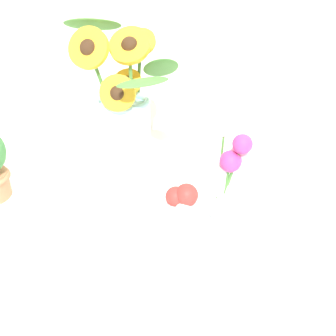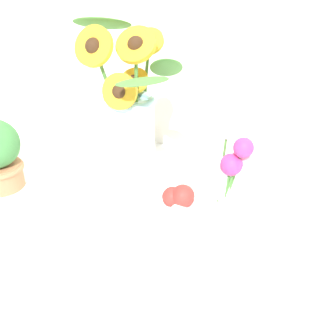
{
  "view_description": "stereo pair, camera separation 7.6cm",
  "coord_description": "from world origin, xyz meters",
  "px_view_note": "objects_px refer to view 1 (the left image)",
  "views": [
    {
      "loc": [
        0.1,
        -0.61,
        0.5
      ],
      "look_at": [
        -0.02,
        0.05,
        0.15
      ],
      "focal_mm": 42.0,
      "sensor_mm": 36.0,
      "label": 1
    },
    {
      "loc": [
        0.17,
        -0.59,
        0.5
      ],
      "look_at": [
        -0.02,
        0.05,
        0.15
      ],
      "focal_mm": 42.0,
      "sensor_mm": 36.0,
      "label": 2
    }
  ],
  "objects_px": {
    "serving_tray": "(168,226)",
    "vase_small_center": "(184,220)",
    "mason_jar_sunflowers": "(125,140)",
    "vase_bulb_right": "(227,177)"
  },
  "relations": [
    {
      "from": "serving_tray",
      "to": "vase_small_center",
      "type": "xyz_separation_m",
      "value": [
        0.04,
        -0.06,
        0.06
      ]
    },
    {
      "from": "serving_tray",
      "to": "mason_jar_sunflowers",
      "type": "xyz_separation_m",
      "value": [
        -0.1,
        0.06,
        0.17
      ]
    },
    {
      "from": "mason_jar_sunflowers",
      "to": "vase_small_center",
      "type": "distance_m",
      "value": 0.21
    },
    {
      "from": "mason_jar_sunflowers",
      "to": "vase_small_center",
      "type": "height_order",
      "value": "mason_jar_sunflowers"
    },
    {
      "from": "mason_jar_sunflowers",
      "to": "vase_bulb_right",
      "type": "bearing_deg",
      "value": -5.28
    },
    {
      "from": "serving_tray",
      "to": "vase_bulb_right",
      "type": "relative_size",
      "value": 2.2
    },
    {
      "from": "vase_bulb_right",
      "to": "vase_small_center",
      "type": "bearing_deg",
      "value": -126.51
    },
    {
      "from": "serving_tray",
      "to": "vase_bulb_right",
      "type": "xyz_separation_m",
      "value": [
        0.11,
        0.04,
        0.11
      ]
    },
    {
      "from": "vase_small_center",
      "to": "vase_bulb_right",
      "type": "xyz_separation_m",
      "value": [
        0.07,
        0.1,
        0.05
      ]
    },
    {
      "from": "serving_tray",
      "to": "vase_small_center",
      "type": "height_order",
      "value": "vase_small_center"
    }
  ]
}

